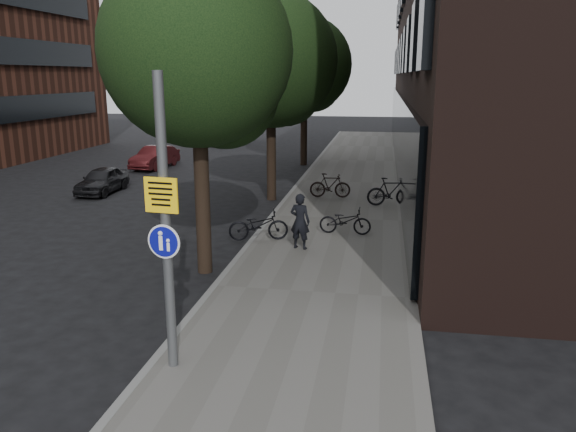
% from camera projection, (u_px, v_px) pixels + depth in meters
% --- Properties ---
extents(ground, '(120.00, 120.00, 0.00)m').
position_uv_depth(ground, '(273.00, 372.00, 9.26)').
color(ground, black).
rests_on(ground, ground).
extents(sidewalk, '(4.50, 60.00, 0.12)m').
position_uv_depth(sidewalk, '(338.00, 220.00, 18.77)').
color(sidewalk, '#5F5C58').
rests_on(sidewalk, ground).
extents(curb_edge, '(0.15, 60.00, 0.13)m').
position_uv_depth(curb_edge, '(272.00, 217.00, 19.13)').
color(curb_edge, slate).
rests_on(curb_edge, ground).
extents(street_tree_near, '(4.40, 4.40, 7.50)m').
position_uv_depth(street_tree_near, '(202.00, 59.00, 12.87)').
color(street_tree_near, black).
rests_on(street_tree_near, ground).
extents(street_tree_mid, '(5.00, 5.00, 7.80)m').
position_uv_depth(street_tree_mid, '(273.00, 66.00, 20.99)').
color(street_tree_mid, black).
rests_on(street_tree_mid, ground).
extents(street_tree_far, '(5.00, 5.00, 7.80)m').
position_uv_depth(street_tree_far, '(306.00, 68.00, 29.60)').
color(street_tree_far, black).
rests_on(street_tree_far, ground).
extents(signpost, '(0.54, 0.16, 4.71)m').
position_uv_depth(signpost, '(166.00, 226.00, 8.67)').
color(signpost, '#595B5E').
rests_on(signpost, sidewalk).
extents(pedestrian, '(0.63, 0.49, 1.54)m').
position_uv_depth(pedestrian, '(300.00, 221.00, 15.29)').
color(pedestrian, black).
rests_on(pedestrian, sidewalk).
extents(parked_bike_facade_near, '(1.57, 0.61, 0.81)m').
position_uv_depth(parked_bike_facade_near, '(345.00, 221.00, 16.80)').
color(parked_bike_facade_near, black).
rests_on(parked_bike_facade_near, sidewalk).
extents(parked_bike_facade_far, '(1.79, 0.78, 1.04)m').
position_uv_depth(parked_bike_facade_far, '(391.00, 192.00, 20.42)').
color(parked_bike_facade_far, black).
rests_on(parked_bike_facade_far, sidewalk).
extents(parked_bike_curb_near, '(1.81, 1.04, 0.90)m').
position_uv_depth(parked_bike_curb_near, '(258.00, 225.00, 16.15)').
color(parked_bike_curb_near, black).
rests_on(parked_bike_curb_near, sidewalk).
extents(parked_bike_curb_far, '(1.61, 0.54, 0.95)m').
position_uv_depth(parked_bike_curb_far, '(330.00, 185.00, 21.82)').
color(parked_bike_curb_far, black).
rests_on(parked_bike_curb_far, sidewalk).
extents(parked_car_near, '(1.35, 3.17, 1.07)m').
position_uv_depth(parked_car_near, '(102.00, 180.00, 23.26)').
color(parked_car_near, black).
rests_on(parked_car_near, ground).
extents(parked_car_mid, '(1.58, 3.59, 1.15)m').
position_uv_depth(parked_car_mid, '(155.00, 157.00, 29.47)').
color(parked_car_mid, '#4D1618').
rests_on(parked_car_mid, ground).
extents(parked_car_far, '(2.21, 4.40, 1.23)m').
position_uv_depth(parked_car_far, '(226.00, 135.00, 39.78)').
color(parked_car_far, '#1B2331').
rests_on(parked_car_far, ground).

